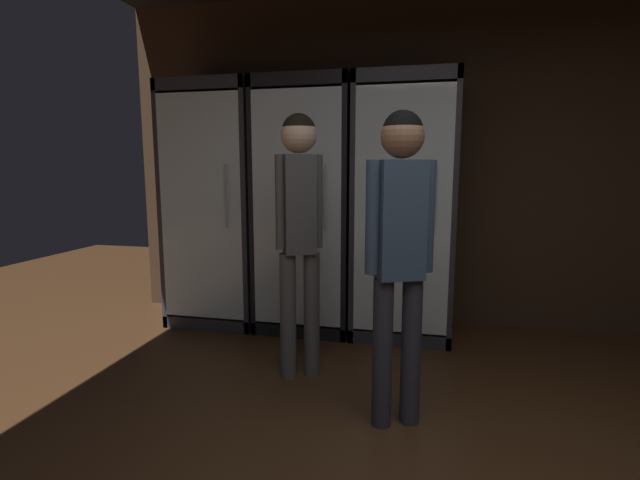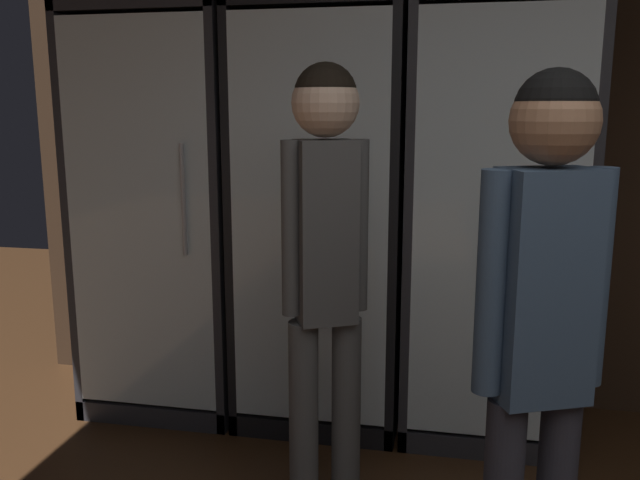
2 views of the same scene
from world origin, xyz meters
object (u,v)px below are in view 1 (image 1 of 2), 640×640
Objects in this scene: cooler_far_left at (150,368)px; shopper_far at (271,376)px; shopper_near at (424,381)px; cooler_left at (232,367)px; cooler_right at (384,363)px; cooler_center at (310,364)px; cooler_far_right at (455,362)px.

shopper_far is at bearing -54.23° from cooler_far_left.
shopper_far is at bearing -161.96° from shopper_near.
cooler_left is (0.69, 0.00, -0.01)m from cooler_far_left.
cooler_far_left is 1.00× the size of cooler_right.
shopper_near is (2.11, -0.94, -0.00)m from cooler_far_left.
cooler_right reaches higher than shopper_far.
cooler_center is 0.69m from cooler_right.
cooler_far_right is at bearing -0.04° from cooler_left.
cooler_right is 0.94m from shopper_near.
cooler_left is at bearing 0.18° from cooler_far_left.
cooler_far_right is at bearing 35.81° from shopper_far.
cooler_far_left is 1.63m from shopper_far.
cooler_right is 1.26× the size of shopper_near.
cooler_far_right is (1.39, 0.00, -0.01)m from cooler_center.
cooler_far_left and cooler_right have the same top height.
cooler_far_left is 1.19× the size of shopper_far.
cooler_left is 1.00× the size of cooler_center.
cooler_center and cooler_far_right have the same top height.
cooler_center is 1.00× the size of cooler_far_right.
cooler_far_left is 1.00× the size of cooler_left.
cooler_far_left is 2.78m from cooler_far_right.
shopper_near is at bearing -24.03° from cooler_far_left.
cooler_far_right is (2.78, 0.00, -0.01)m from cooler_far_left.
cooler_far_right is 1.26× the size of shopper_near.
cooler_right and cooler_far_right have the same top height.
cooler_center is at bearing 0.03° from cooler_far_left.
cooler_center reaches higher than shopper_far.
shopper_near is at bearing -33.69° from cooler_left.
cooler_far_left is at bearing 125.77° from shopper_far.
cooler_far_left and cooler_left have the same top height.
cooler_center and cooler_right have the same top height.
cooler_right is (2.08, 0.00, -0.01)m from cooler_far_left.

